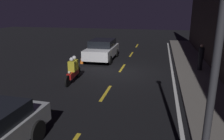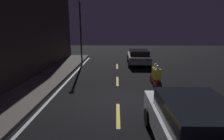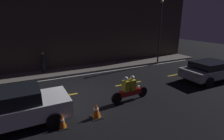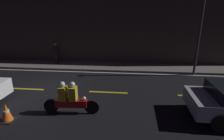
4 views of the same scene
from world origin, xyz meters
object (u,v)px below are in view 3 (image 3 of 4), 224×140
(street_lamp, at_px, (160,29))
(motorcycle, at_px, (129,89))
(traffic_cone_near, at_px, (62,121))
(pedestrian, at_px, (43,62))
(traffic_cone_mid, at_px, (96,110))
(sedan_white, at_px, (15,107))
(hatchback_silver, at_px, (210,70))

(street_lamp, bearing_deg, motorcycle, -140.72)
(traffic_cone_near, height_order, pedestrian, pedestrian)
(traffic_cone_mid, bearing_deg, pedestrian, 99.19)
(sedan_white, distance_m, motorcycle, 5.26)
(hatchback_silver, bearing_deg, street_lamp, 92.72)
(pedestrian, bearing_deg, traffic_cone_near, -91.69)
(motorcycle, height_order, traffic_cone_near, motorcycle)
(hatchback_silver, bearing_deg, sedan_white, -178.64)
(motorcycle, bearing_deg, sedan_white, 175.21)
(traffic_cone_mid, distance_m, pedestrian, 7.87)
(traffic_cone_near, bearing_deg, hatchback_silver, 5.58)
(sedan_white, distance_m, traffic_cone_near, 1.98)
(motorcycle, height_order, street_lamp, street_lamp)
(pedestrian, bearing_deg, sedan_white, -104.99)
(hatchback_silver, height_order, street_lamp, street_lamp)
(sedan_white, height_order, hatchback_silver, sedan_white)
(hatchback_silver, xyz_separation_m, pedestrian, (-10.18, 6.83, 0.19))
(sedan_white, xyz_separation_m, pedestrian, (1.82, 6.78, 0.14))
(traffic_cone_near, bearing_deg, street_lamp, 31.43)
(sedan_white, xyz_separation_m, hatchback_silver, (12.00, -0.05, -0.05))
(traffic_cone_mid, distance_m, street_lamp, 11.16)
(street_lamp, bearing_deg, hatchback_silver, -88.87)
(traffic_cone_near, relative_size, street_lamp, 0.11)
(sedan_white, height_order, pedestrian, pedestrian)
(hatchback_silver, height_order, traffic_cone_near, hatchback_silver)
(sedan_white, height_order, traffic_cone_mid, sedan_white)
(hatchback_silver, distance_m, pedestrian, 12.26)
(motorcycle, distance_m, traffic_cone_near, 3.78)
(motorcycle, bearing_deg, traffic_cone_mid, -163.41)
(motorcycle, xyz_separation_m, street_lamp, (6.64, 5.43, 2.60))
(sedan_white, xyz_separation_m, motorcycle, (5.25, -0.20, -0.17))
(motorcycle, relative_size, traffic_cone_mid, 3.23)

